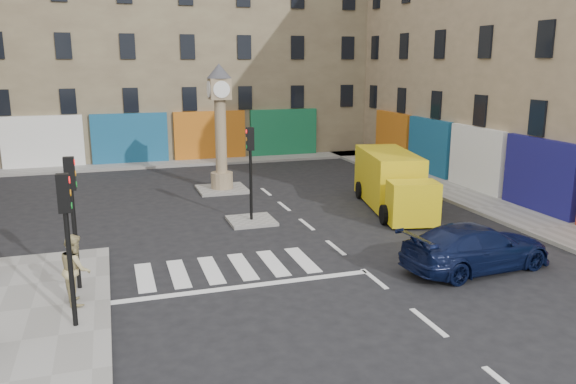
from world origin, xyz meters
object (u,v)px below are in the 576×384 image
clock_pillar (220,120)px  traffic_light_island (250,159)px  traffic_light_left_far (72,202)px  pedestrian_tan (75,269)px  navy_sedan (476,247)px  traffic_light_left_near (67,226)px  yellow_van (392,181)px

clock_pillar → traffic_light_island: bearing=-90.0°
traffic_light_left_far → clock_pillar: size_ratio=0.61×
traffic_light_island → pedestrian_tan: 9.11m
traffic_light_left_far → navy_sedan: 11.96m
pedestrian_tan → navy_sedan: bearing=-103.4°
traffic_light_left_near → traffic_light_left_far: same height
traffic_light_island → navy_sedan: size_ratio=0.75×
traffic_light_left_near → traffic_light_left_far: 2.40m
traffic_light_left_far → traffic_light_island: bearing=40.6°
yellow_van → pedestrian_tan: size_ratio=3.69×
traffic_light_left_near → clock_pillar: bearing=65.5°
traffic_light_island → clock_pillar: (0.00, 6.00, 0.96)m
yellow_van → traffic_light_left_near: bearing=-135.3°
traffic_light_left_near → traffic_light_island: traffic_light_left_near is taller
traffic_light_left_far → clock_pillar: bearing=61.1°
traffic_light_island → yellow_van: bearing=3.2°
traffic_light_left_far → pedestrian_tan: 1.84m
traffic_light_left_far → pedestrian_tan: traffic_light_left_far is taller
traffic_light_left_far → navy_sedan: (11.67, -1.79, -1.90)m
clock_pillar → pedestrian_tan: size_ratio=3.30×
traffic_light_left_far → pedestrian_tan: size_ratio=2.00×
pedestrian_tan → traffic_light_left_near: bearing=170.3°
clock_pillar → pedestrian_tan: (-6.30, -12.40, -2.47)m
navy_sedan → pedestrian_tan: bearing=80.0°
traffic_light_island → clock_pillar: size_ratio=0.61×
traffic_light_left_far → clock_pillar: clock_pillar is taller
pedestrian_tan → traffic_light_left_far: bearing=-9.4°
navy_sedan → traffic_light_left_far: bearing=75.1°
traffic_light_left_far → yellow_van: traffic_light_left_far is taller
traffic_light_left_far → traffic_light_island: size_ratio=1.00×
traffic_light_left_far → clock_pillar: (6.30, 11.40, 0.93)m
traffic_light_island → navy_sedan: (5.37, -7.19, -1.87)m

